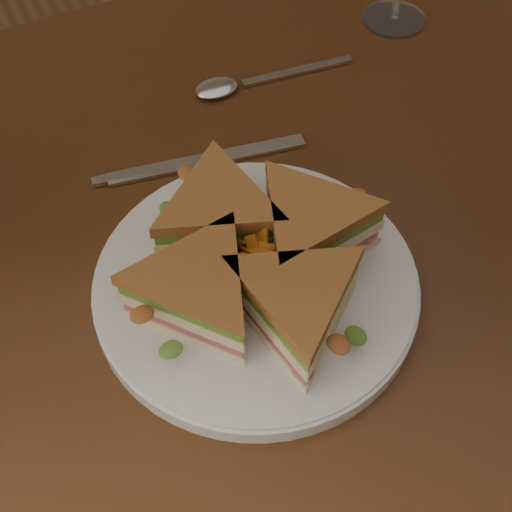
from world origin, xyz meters
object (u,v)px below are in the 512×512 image
object	(u,v)px
knife	(193,163)
table	(253,286)
spoon	(236,84)
plate	(256,286)
sandwich_wedges	(256,260)

from	to	relation	value
knife	table	bearing A→B (deg)	-68.89
table	knife	distance (m)	0.14
spoon	plate	bearing A→B (deg)	-105.35
plate	sandwich_wedges	size ratio (longest dim) A/B	1.09
sandwich_wedges	spoon	world-z (taller)	sandwich_wedges
plate	table	bearing A→B (deg)	66.61
table	sandwich_wedges	world-z (taller)	sandwich_wedges
spoon	knife	size ratio (longest dim) A/B	0.86
sandwich_wedges	knife	world-z (taller)	sandwich_wedges
table	sandwich_wedges	xyz separation A→B (m)	(-0.03, -0.07, 0.14)
plate	spoon	bearing A→B (deg)	69.04
sandwich_wedges	spoon	size ratio (longest dim) A/B	1.39
spoon	knife	distance (m)	0.12
table	knife	world-z (taller)	knife
plate	knife	world-z (taller)	plate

